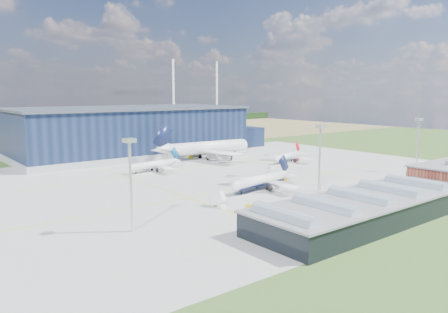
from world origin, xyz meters
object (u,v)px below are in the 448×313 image
at_px(gse_van_a, 390,181).
at_px(gse_van_b, 250,181).
at_px(light_mast_center, 320,147).
at_px(airliner_regional, 153,161).
at_px(gse_tug_a, 253,207).
at_px(car_a, 337,201).
at_px(hangar, 133,133).
at_px(airliner_red, 287,153).
at_px(light_mast_east, 418,136).
at_px(airliner_widebody, 207,141).
at_px(airstair, 217,202).
at_px(car_b, 348,202).
at_px(airliner_navy, 260,175).
at_px(gse_tug_b, 284,179).
at_px(gse_cart_a, 271,167).
at_px(gse_van_c, 424,165).
at_px(light_mast_west, 130,170).
at_px(gse_tug_c, 190,157).

distance_m(gse_van_a, gse_van_b, 51.84).
height_order(light_mast_center, airliner_regional, light_mast_center).
relative_size(gse_tug_a, car_a, 1.13).
xyz_separation_m(hangar, airliner_red, (46.29, -72.80, -7.16)).
xyz_separation_m(airliner_red, gse_tug_a, (-72.38, -55.51, -3.66)).
bearing_deg(light_mast_east, airliner_widebody, 121.11).
relative_size(gse_van_a, car_a, 1.62).
bearing_deg(airstair, car_b, -51.91).
distance_m(gse_tug_a, gse_van_a, 63.95).
bearing_deg(airliner_regional, airstair, 70.35).
height_order(airliner_navy, gse_tug_b, airliner_navy).
xyz_separation_m(airliner_regional, gse_cart_a, (45.29, -26.60, -3.92)).
distance_m(gse_van_b, gse_van_c, 88.84).
height_order(light_mast_west, airliner_regional, light_mast_west).
height_order(hangar, light_mast_east, hangar).
distance_m(gse_tug_b, gse_cart_a, 26.96).
relative_size(airliner_regional, gse_van_c, 5.26).
xyz_separation_m(light_mast_west, airliner_navy, (56.48, 14.86, -10.14)).
bearing_deg(light_mast_center, airliner_red, 53.06).
relative_size(gse_tug_a, airstair, 0.81).
distance_m(hangar, light_mast_east, 144.23).
height_order(gse_van_a, gse_van_b, gse_van_a).
distance_m(gse_van_a, gse_tug_c, 102.59).
height_order(airliner_widebody, gse_van_a, airliner_widebody).
distance_m(hangar, gse_tug_c, 38.14).
height_order(airliner_regional, gse_tug_a, airliner_regional).
height_order(hangar, light_mast_center, hangar).
bearing_deg(car_b, hangar, -5.53).
height_order(gse_tug_a, car_a, gse_tug_a).
xyz_separation_m(light_mast_east, airstair, (-104.22, 5.99, -13.90)).
xyz_separation_m(light_mast_east, gse_tug_c, (-56.15, 92.00, -14.81)).
xyz_separation_m(gse_van_b, car_b, (3.56, -41.37, -0.47)).
distance_m(gse_van_a, car_a, 38.73).
height_order(airliner_red, gse_tug_b, airliner_red).
bearing_deg(gse_tug_b, airliner_red, 71.35).
distance_m(airliner_navy, airliner_widebody, 74.94).
bearing_deg(car_b, airliner_widebody, -17.22).
bearing_deg(airliner_navy, light_mast_center, 123.26).
relative_size(airliner_widebody, gse_tug_c, 19.81).
height_order(airliner_navy, airliner_red, airliner_navy).
xyz_separation_m(light_mast_east, car_a, (-72.84, -13.78, -14.85)).
height_order(light_mast_east, airliner_regional, light_mast_east).
bearing_deg(light_mast_center, gse_van_b, 110.32).
xyz_separation_m(light_mast_west, gse_tug_b, (74.75, 21.16, -14.84)).
height_order(light_mast_center, airliner_widebody, light_mast_center).
bearing_deg(car_a, gse_van_c, -56.01).
distance_m(gse_tug_a, gse_tug_c, 104.39).
height_order(gse_van_c, car_b, gse_van_c).
xyz_separation_m(gse_van_a, gse_tug_c, (-21.64, 100.28, -0.58)).
bearing_deg(airliner_widebody, gse_van_a, -75.80).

